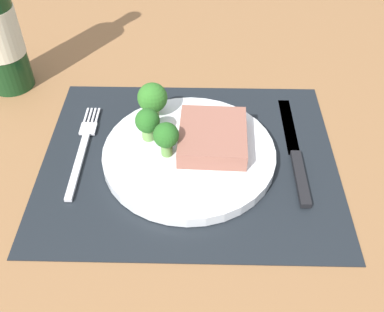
{
  "coord_description": "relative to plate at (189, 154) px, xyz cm",
  "views": [
    {
      "loc": [
        1.39,
        -45.82,
        45.82
      ],
      "look_at": [
        0.44,
        -1.19,
        1.9
      ],
      "focal_mm": 42.09,
      "sensor_mm": 36.0,
      "label": 1
    }
  ],
  "objects": [
    {
      "name": "placemat",
      "position": [
        0.0,
        0.0,
        -0.95
      ],
      "size": [
        41.94,
        34.56,
        0.3
      ],
      "primitive_type": "cube",
      "color": "black",
      "rests_on": "ground_plane"
    },
    {
      "name": "broccoli_center",
      "position": [
        -3.07,
        -0.82,
        4.05
      ],
      "size": [
        3.54,
        3.54,
        5.27
      ],
      "color": "#5B8942",
      "rests_on": "plate"
    },
    {
      "name": "broccoli_back_left",
      "position": [
        -5.9,
        2.49,
        3.72
      ],
      "size": [
        3.53,
        3.53,
        4.97
      ],
      "color": "#6B994C",
      "rests_on": "plate"
    },
    {
      "name": "broccoli_front_edge",
      "position": [
        -5.66,
        7.87,
        3.88
      ],
      "size": [
        4.51,
        4.51,
        5.43
      ],
      "color": "#6B994C",
      "rests_on": "plate"
    },
    {
      "name": "ground_plane",
      "position": [
        0.0,
        0.0,
        -2.6
      ],
      "size": [
        140.0,
        110.0,
        3.0
      ],
      "primitive_type": "cube",
      "color": "brown"
    },
    {
      "name": "steak",
      "position": [
        3.3,
        1.48,
        2.08
      ],
      "size": [
        9.84,
        11.11,
        2.56
      ],
      "primitive_type": "cube",
      "rotation": [
        0.0,
        0.0,
        -0.04
      ],
      "color": "#8C5647",
      "rests_on": "plate"
    },
    {
      "name": "knife",
      "position": [
        15.3,
        0.53,
        -0.5
      ],
      "size": [
        1.8,
        23.0,
        0.8
      ],
      "rotation": [
        0.0,
        0.0,
        -0.01
      ],
      "color": "black",
      "rests_on": "placemat"
    },
    {
      "name": "plate",
      "position": [
        0.0,
        0.0,
        0.0
      ],
      "size": [
        24.5,
        24.5,
        1.6
      ],
      "primitive_type": "cylinder",
      "color": "silver",
      "rests_on": "placemat"
    },
    {
      "name": "fork",
      "position": [
        -15.62,
        1.42,
        -0.55
      ],
      "size": [
        2.4,
        19.2,
        0.5
      ],
      "rotation": [
        0.0,
        0.0,
        -0.02
      ],
      "color": "silver",
      "rests_on": "placemat"
    }
  ]
}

